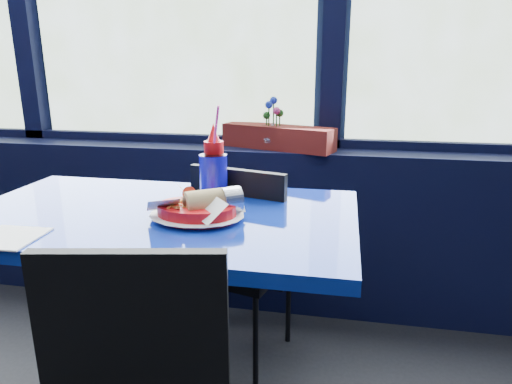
% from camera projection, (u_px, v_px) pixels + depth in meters
% --- Properties ---
extents(window_sill, '(5.00, 0.26, 0.80)m').
position_uv_depth(window_sill, '(174.00, 220.00, 2.37)').
color(window_sill, black).
rests_on(window_sill, ground).
extents(near_table, '(1.20, 0.70, 0.75)m').
position_uv_depth(near_table, '(162.00, 266.00, 1.45)').
color(near_table, black).
rests_on(near_table, ground).
extents(chair_near_back, '(0.46, 0.47, 0.84)m').
position_uv_depth(chair_near_back, '(237.00, 254.00, 1.75)').
color(chair_near_back, black).
rests_on(chair_near_back, ground).
extents(planter_box, '(0.55, 0.30, 0.11)m').
position_uv_depth(planter_box, '(278.00, 137.00, 2.13)').
color(planter_box, maroon).
rests_on(planter_box, window_sill).
extents(flower_vase, '(0.14, 0.15, 0.24)m').
position_uv_depth(flower_vase, '(273.00, 133.00, 2.12)').
color(flower_vase, silver).
rests_on(flower_vase, window_sill).
extents(food_basket, '(0.27, 0.27, 0.09)m').
position_uv_depth(food_basket, '(199.00, 208.00, 1.32)').
color(food_basket, red).
rests_on(food_basket, near_table).
extents(ketchup_bottle, '(0.07, 0.07, 0.25)m').
position_uv_depth(ketchup_bottle, '(214.00, 164.00, 1.54)').
color(ketchup_bottle, red).
rests_on(ketchup_bottle, near_table).
extents(soda_cup, '(0.09, 0.09, 0.31)m').
position_uv_depth(soda_cup, '(213.00, 175.00, 1.52)').
color(soda_cup, '#0F0D99').
rests_on(soda_cup, near_table).
extents(napkin, '(0.17, 0.17, 0.00)m').
position_uv_depth(napkin, '(8.00, 237.00, 1.19)').
color(napkin, white).
rests_on(napkin, near_table).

